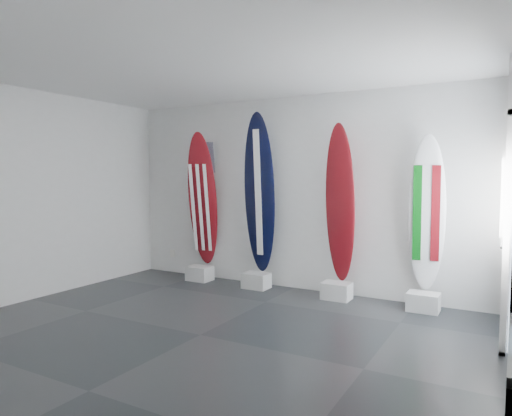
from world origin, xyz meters
The scene contains 14 objects.
floor centered at (0.00, 0.00, 0.00)m, with size 6.00×6.00×0.00m, color black.
ceiling centered at (0.00, 0.00, 3.00)m, with size 6.00×6.00×0.00m, color white.
wall_back centered at (0.00, 2.50, 1.50)m, with size 6.00×6.00×0.00m, color silver.
wall_left centered at (-3.00, 0.00, 1.50)m, with size 5.00×5.00×0.00m, color silver.
display_block_usa centered at (-1.61, 2.18, 0.12)m, with size 0.40×0.30×0.24m, color silver.
surfboard_usa centered at (-1.61, 2.28, 1.37)m, with size 0.52×0.08×2.29m, color maroon.
display_block_navy centered at (-0.51, 2.18, 0.12)m, with size 0.40×0.30×0.24m, color silver.
surfboard_navy centered at (-0.51, 2.28, 1.50)m, with size 0.57×0.08×2.53m, color black.
display_block_swiss centered at (0.82, 2.18, 0.12)m, with size 0.40×0.30×0.24m, color silver.
surfboard_swiss centered at (0.82, 2.28, 1.38)m, with size 0.52×0.08×2.29m, color maroon.
display_block_italy centered at (2.01, 2.18, 0.12)m, with size 0.40×0.30×0.24m, color silver.
surfboard_italy centered at (2.01, 2.28, 1.27)m, with size 0.47×0.08×2.08m, color white.
wall_outlet centered at (-2.45, 2.48, 0.35)m, with size 0.09×0.02×0.13m, color silver.
glass_door centered at (2.97, 1.55, 1.43)m, with size 0.12×1.16×2.85m, color white, non-canonical shape.
Camera 1 is at (3.01, -4.07, 1.77)m, focal length 32.32 mm.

